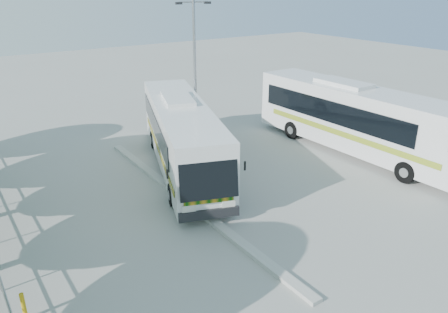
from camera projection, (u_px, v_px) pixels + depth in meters
ground at (255, 205)px, 18.83m from camera, size 100.00×100.00×0.00m
kerb_divider at (185, 200)px, 19.13m from camera, size 0.40×16.00×0.15m
coach_main at (182, 135)px, 21.85m from camera, size 6.26×12.21×3.36m
coach_adjacent at (356, 118)px, 24.01m from camera, size 2.93×13.13×3.63m
lamppost at (195, 67)px, 24.48m from camera, size 1.99×0.53×8.16m
bollard at (24, 307)px, 12.31m from camera, size 0.14×0.14×0.90m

